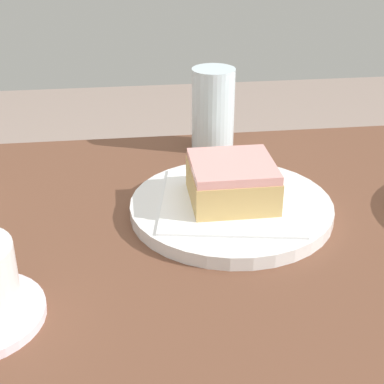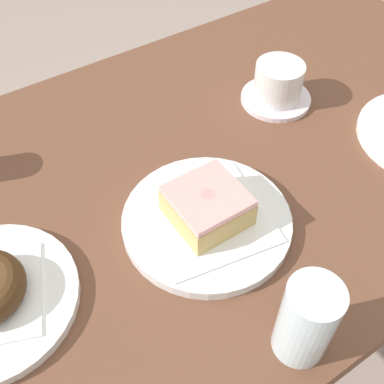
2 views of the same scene
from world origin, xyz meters
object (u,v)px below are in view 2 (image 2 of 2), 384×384
at_px(plate_glazed_square, 207,221).
at_px(water_glass, 307,321).
at_px(donut_glazed_square, 207,205).
at_px(coffee_cup, 278,85).

relative_size(plate_glazed_square, water_glass, 2.00).
bearing_deg(water_glass, plate_glazed_square, 87.08).
distance_m(plate_glazed_square, donut_glazed_square, 0.03).
bearing_deg(plate_glazed_square, donut_glazed_square, 90.00).
height_order(plate_glazed_square, donut_glazed_square, donut_glazed_square).
height_order(plate_glazed_square, coffee_cup, coffee_cup).
distance_m(donut_glazed_square, water_glass, 0.20).
bearing_deg(donut_glazed_square, plate_glazed_square, -90.00).
bearing_deg(coffee_cup, donut_glazed_square, -148.48).
xyz_separation_m(plate_glazed_square, water_glass, (-0.01, -0.20, 0.05)).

